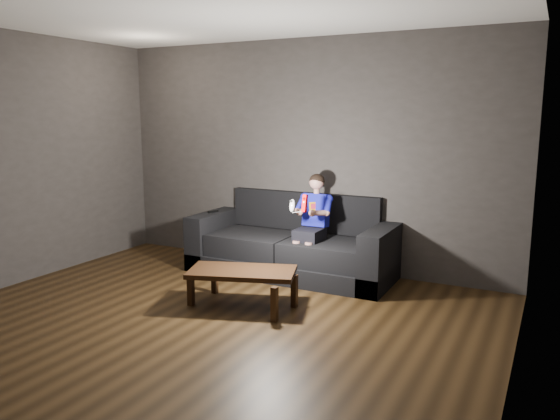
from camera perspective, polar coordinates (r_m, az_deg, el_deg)
The scene contains 9 objects.
floor at distance 4.71m, azimuth -10.55°, elevation -13.08°, with size 5.00×5.00×0.00m, color black.
back_wall at distance 6.51m, azimuth 2.65°, elevation 5.75°, with size 5.00×0.04×2.70m, color #332F2D.
right_wall at distance 3.44m, azimuth 23.71°, elevation 1.05°, with size 0.04×5.00×2.70m, color #332F2D.
sofa at distance 6.36m, azimuth 1.47°, elevation -3.96°, with size 2.35×1.02×0.91m.
child at distance 6.09m, azimuth 3.45°, elevation -0.50°, with size 0.41×0.51×1.02m.
wii_remote_red at distance 5.68m, azimuth 2.59°, elevation 0.71°, with size 0.05×0.07×0.18m.
nunchuk_white at distance 5.75m, azimuth 1.28°, elevation 0.47°, with size 0.07×0.09×0.15m.
wii_remote_black at distance 6.73m, azimuth -7.00°, elevation -0.13°, with size 0.08×0.15×0.03m.
coffee_table at distance 5.27m, azimuth -3.98°, elevation -6.74°, with size 1.11×0.80×0.37m.
Camera 1 is at (2.69, -3.40, 1.84)m, focal length 35.00 mm.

